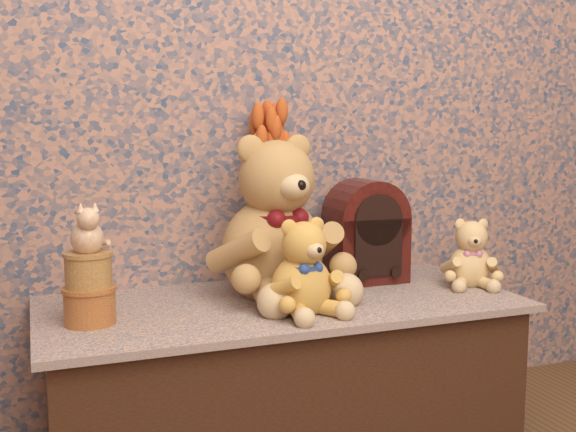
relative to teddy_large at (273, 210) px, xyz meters
The scene contains 10 objects.
display_shelf 0.46m from the teddy_large, 88.59° to the right, with size 1.30×0.59×0.43m, color #35496D.
teddy_large is the anchor object (origin of this frame).
teddy_medium 0.23m from the teddy_large, 88.48° to the right, with size 0.21×0.25×0.26m, color gold, non-canonical shape.
teddy_small 0.61m from the teddy_large, ahead, with size 0.17×0.21×0.22m, color tan, non-canonical shape.
cathedral_radio 0.34m from the teddy_large, 11.81° to the left, with size 0.23×0.16×0.31m, color #370F0A, non-canonical shape.
ceramic_vase 0.20m from the teddy_large, 73.32° to the left, with size 0.12×0.12×0.20m, color tan.
dried_stalks 0.23m from the teddy_large, 73.32° to the left, with size 0.23×0.23×0.44m, color #C85220, non-canonical shape.
biscuit_tin_lower 0.56m from the teddy_large, 167.08° to the right, with size 0.12×0.12×0.09m, color #B88C36.
biscuit_tin_upper 0.54m from the teddy_large, 167.08° to the right, with size 0.11×0.11×0.09m, color tan.
cat_figurine 0.52m from the teddy_large, 167.08° to the right, with size 0.09×0.10×0.13m, color silver, non-canonical shape.
Camera 1 is at (-0.64, -0.52, 0.91)m, focal length 42.93 mm.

